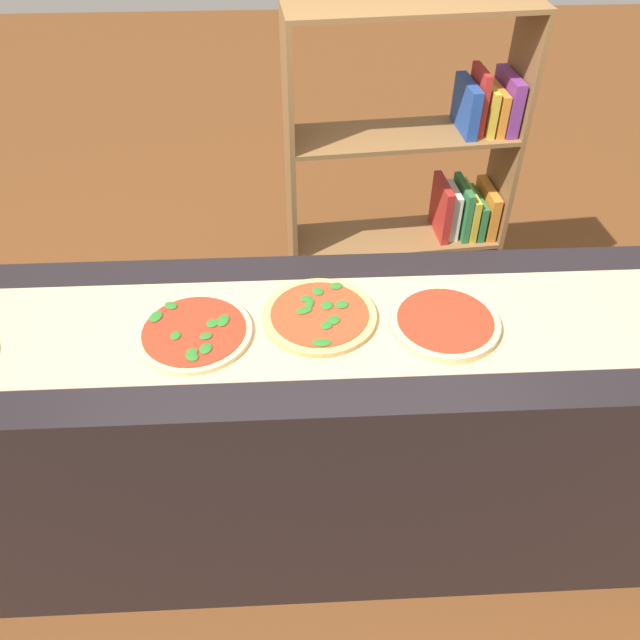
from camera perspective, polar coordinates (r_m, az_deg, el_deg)
ground_plane at (r=2.49m, az=0.00°, el=-16.89°), size 12.00×12.00×0.00m
counter at (r=2.10m, az=0.00°, el=-10.14°), size 2.44×0.64×0.95m
parchment_paper at (r=1.75m, az=0.00°, el=-0.46°), size 2.00×0.40×0.00m
pizza_spinach_0 at (r=1.75m, az=-10.99°, el=-1.07°), size 0.31×0.31×0.02m
pizza_spinach_1 at (r=1.76m, az=-0.04°, el=0.41°), size 0.31×0.31×0.02m
pizza_plain_2 at (r=1.77m, az=10.90°, el=-0.22°), size 0.29×0.29×0.02m
bookshelf at (r=2.85m, az=9.30°, el=10.34°), size 0.94×0.35×1.46m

